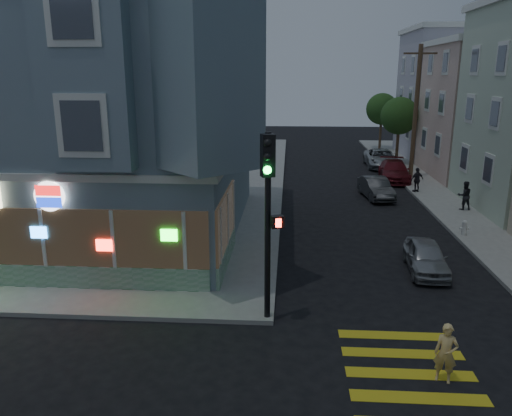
# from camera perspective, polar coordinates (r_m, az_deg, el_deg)

# --- Properties ---
(ground) EXTENTS (120.00, 120.00, 0.00)m
(ground) POSITION_cam_1_polar(r_m,az_deg,el_deg) (13.96, -11.26, -16.57)
(ground) COLOR black
(ground) RESTS_ON ground
(sidewalk_nw) EXTENTS (33.00, 42.00, 0.15)m
(sidewalk_nw) POSITION_cam_1_polar(r_m,az_deg,el_deg) (39.01, -21.92, 3.42)
(sidewalk_nw) COLOR gray
(sidewalk_nw) RESTS_ON ground
(corner_building) EXTENTS (14.60, 14.60, 11.40)m
(corner_building) POSITION_cam_1_polar(r_m,az_deg,el_deg) (24.34, -19.20, 10.91)
(corner_building) COLOR slate
(corner_building) RESTS_ON sidewalk_nw
(row_house_d) EXTENTS (12.00, 8.60, 10.50)m
(row_house_d) POSITION_cam_1_polar(r_m,az_deg,el_deg) (48.23, 23.89, 11.67)
(row_house_d) COLOR #ABA5B6
(row_house_d) RESTS_ON sidewalk_ne
(utility_pole) EXTENTS (2.20, 0.30, 9.00)m
(utility_pole) POSITION_cam_1_polar(r_m,az_deg,el_deg) (36.54, 17.79, 10.57)
(utility_pole) COLOR #4C3826
(utility_pole) RESTS_ON sidewalk_ne
(street_tree_near) EXTENTS (3.00, 3.00, 5.30)m
(street_tree_near) POSITION_cam_1_polar(r_m,az_deg,el_deg) (42.48, 16.07, 10.07)
(street_tree_near) COLOR #4C3826
(street_tree_near) RESTS_ON sidewalk_ne
(street_tree_far) EXTENTS (3.00, 3.00, 5.30)m
(street_tree_far) POSITION_cam_1_polar(r_m,az_deg,el_deg) (50.31, 14.20, 10.90)
(street_tree_far) COLOR #4C3826
(street_tree_far) RESTS_ON sidewalk_ne
(running_child) EXTENTS (0.64, 0.53, 1.50)m
(running_child) POSITION_cam_1_polar(r_m,az_deg,el_deg) (13.32, 20.88, -15.26)
(running_child) COLOR #EDC879
(running_child) RESTS_ON ground
(pedestrian_a) EXTENTS (0.82, 0.67, 1.55)m
(pedestrian_a) POSITION_cam_1_polar(r_m,az_deg,el_deg) (29.01, 22.72, 1.32)
(pedestrian_a) COLOR black
(pedestrian_a) RESTS_ON sidewalk_ne
(pedestrian_b) EXTENTS (0.96, 0.69, 1.51)m
(pedestrian_b) POSITION_cam_1_polar(r_m,az_deg,el_deg) (32.41, 17.93, 3.09)
(pedestrian_b) COLOR #242028
(pedestrian_b) RESTS_ON sidewalk_ne
(parked_car_a) EXTENTS (1.60, 3.50, 1.17)m
(parked_car_a) POSITION_cam_1_polar(r_m,az_deg,el_deg) (19.93, 18.86, -5.31)
(parked_car_a) COLOR #95989B
(parked_car_a) RESTS_ON ground
(parked_car_b) EXTENTS (1.82, 3.95, 1.26)m
(parked_car_b) POSITION_cam_1_polar(r_m,az_deg,el_deg) (30.72, 13.54, 2.24)
(parked_car_b) COLOR #333538
(parked_car_b) RESTS_ON ground
(parked_car_c) EXTENTS (2.42, 4.97, 1.39)m
(parked_car_c) POSITION_cam_1_polar(r_m,az_deg,el_deg) (36.10, 15.52, 4.11)
(parked_car_c) COLOR maroon
(parked_car_c) RESTS_ON ground
(parked_car_d) EXTENTS (2.46, 5.15, 1.42)m
(parked_car_d) POSITION_cam_1_polar(r_m,az_deg,el_deg) (41.12, 14.11, 5.52)
(parked_car_d) COLOR #A6ABB0
(parked_car_d) RESTS_ON ground
(traffic_signal) EXTENTS (0.70, 0.62, 5.57)m
(traffic_signal) POSITION_cam_1_polar(r_m,az_deg,el_deg) (14.00, 1.43, 1.27)
(traffic_signal) COLOR black
(traffic_signal) RESTS_ON sidewalk_nw
(fire_hydrant) EXTENTS (0.41, 0.24, 0.71)m
(fire_hydrant) POSITION_cam_1_polar(r_m,az_deg,el_deg) (24.50, 22.72, -2.05)
(fire_hydrant) COLOR silver
(fire_hydrant) RESTS_ON sidewalk_ne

